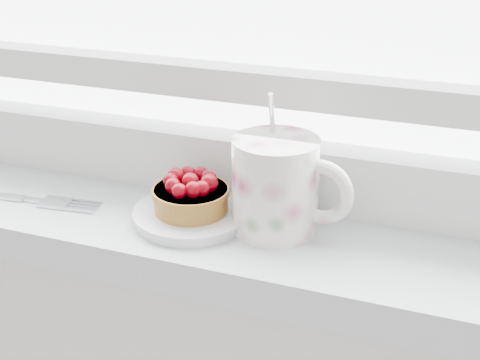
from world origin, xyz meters
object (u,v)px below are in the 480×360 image
at_px(raspberry_tart, 191,194).
at_px(saucer, 192,215).
at_px(fork, 11,197).
at_px(floral_mug, 278,184).

bearing_deg(raspberry_tart, saucer, -84.90).
xyz_separation_m(raspberry_tart, fork, (-0.21, -0.02, -0.03)).
bearing_deg(floral_mug, fork, -173.24).
xyz_separation_m(saucer, fork, (-0.21, -0.02, -0.00)).
distance_m(floral_mug, fork, 0.31).
xyz_separation_m(floral_mug, fork, (-0.31, -0.04, -0.05)).
bearing_deg(fork, floral_mug, 6.76).
bearing_deg(raspberry_tart, fork, -173.52).
bearing_deg(saucer, fork, -173.60).
distance_m(raspberry_tart, floral_mug, 0.09).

